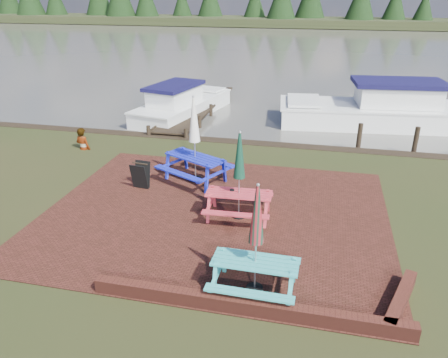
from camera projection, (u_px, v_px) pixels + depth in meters
ground at (205, 233)px, 10.74m from camera, size 120.00×120.00×0.00m
paving at (215, 214)px, 11.63m from camera, size 9.00×7.50×0.02m
brick_wall at (282, 305)px, 8.08m from camera, size 6.21×1.79×0.30m
water at (302, 48)px, 43.75m from camera, size 120.00×60.00×0.02m
far_treeline at (316, 3)px, 68.29m from camera, size 120.00×10.00×8.10m
picnic_table_teal at (256, 256)px, 8.37m from camera, size 1.69×1.51×2.32m
picnic_table_red at (239, 189)px, 11.16m from camera, size 1.76×1.59×2.34m
picnic_table_blue at (195, 153)px, 13.29m from camera, size 2.47×2.38×2.66m
chalkboard at (141, 175)px, 13.00m from camera, size 0.51×0.51×0.80m
jetty at (197, 108)px, 21.47m from camera, size 1.76×9.08×1.00m
boat_jetty at (182, 105)px, 20.96m from camera, size 3.47×6.65×1.83m
boat_near at (377, 111)px, 19.58m from camera, size 8.49×3.69×2.23m
person at (81, 128)px, 16.01m from camera, size 0.66×0.50×1.62m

